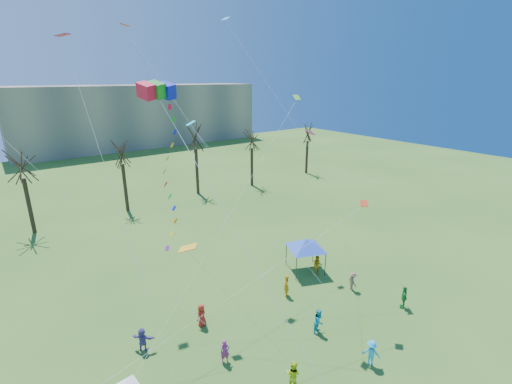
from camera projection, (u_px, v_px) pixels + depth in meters
distant_building at (142, 115)px, 91.17m from camera, size 60.00×14.00×15.00m
bare_tree_row at (120, 158)px, 45.26m from camera, size 72.34×8.23×10.84m
big_box_kite at (176, 180)px, 17.40m from camera, size 2.30×6.79×18.15m
canopy_tent_blue at (306, 244)px, 32.02m from camera, size 3.86×3.86×3.14m
festival_crowd at (248, 342)px, 22.72m from camera, size 26.29×11.00×1.83m
small_kites_aloft at (183, 127)px, 22.55m from camera, size 27.87×18.53×31.68m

